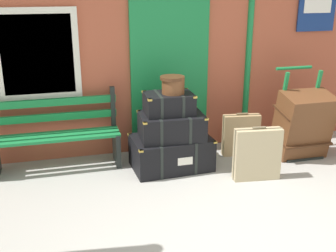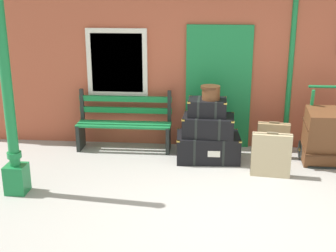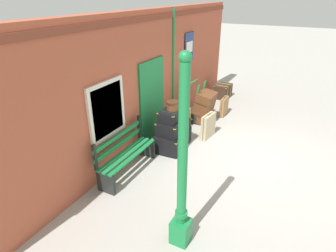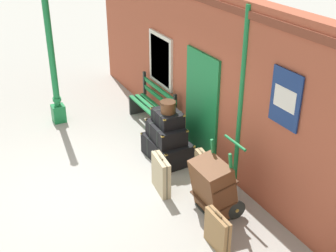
{
  "view_description": "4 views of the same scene",
  "coord_description": "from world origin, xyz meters",
  "px_view_note": "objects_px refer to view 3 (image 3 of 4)",
  "views": [
    {
      "loc": [
        -1.56,
        -3.12,
        2.32
      ],
      "look_at": [
        -0.24,
        1.83,
        0.56
      ],
      "focal_mm": 44.98,
      "sensor_mm": 36.0,
      "label": 1
    },
    {
      "loc": [
        -0.28,
        -5.22,
        2.76
      ],
      "look_at": [
        -0.85,
        1.64,
        0.59
      ],
      "focal_mm": 48.9,
      "sensor_mm": 36.0,
      "label": 2
    },
    {
      "loc": [
        -5.82,
        -1.03,
        3.55
      ],
      "look_at": [
        -0.33,
        1.84,
        0.62
      ],
      "focal_mm": 30.47,
      "sensor_mm": 36.0,
      "label": 3
    },
    {
      "loc": [
        6.47,
        -1.65,
        4.51
      ],
      "look_at": [
        -0.1,
        1.73,
        0.77
      ],
      "focal_mm": 47.39,
      "sensor_mm": 36.0,
      "label": 4
    }
  ],
  "objects_px": {
    "lamp_post": "(182,182)",
    "suitcase_charcoal": "(184,120)",
    "large_brown_trunk": "(204,107)",
    "corner_trunk": "(223,91)",
    "platform_bench": "(126,154)",
    "steamer_trunk_top": "(171,115)",
    "steamer_trunk_base": "(172,140)",
    "suitcase_umber": "(224,107)",
    "round_hatbox": "(173,105)",
    "suitcase_beige": "(208,126)",
    "porters_trolley": "(198,112)",
    "steamer_trunk_middle": "(173,126)"
  },
  "relations": [
    {
      "from": "corner_trunk",
      "to": "large_brown_trunk",
      "type": "bearing_deg",
      "value": -176.29
    },
    {
      "from": "platform_bench",
      "to": "suitcase_charcoal",
      "type": "distance_m",
      "value": 2.5
    },
    {
      "from": "steamer_trunk_middle",
      "to": "steamer_trunk_base",
      "type": "bearing_deg",
      "value": 82.28
    },
    {
      "from": "porters_trolley",
      "to": "suitcase_charcoal",
      "type": "relative_size",
      "value": 1.95
    },
    {
      "from": "porters_trolley",
      "to": "suitcase_beige",
      "type": "bearing_deg",
      "value": -144.36
    },
    {
      "from": "lamp_post",
      "to": "large_brown_trunk",
      "type": "bearing_deg",
      "value": 16.83
    },
    {
      "from": "steamer_trunk_base",
      "to": "steamer_trunk_middle",
      "type": "height_order",
      "value": "steamer_trunk_middle"
    },
    {
      "from": "steamer_trunk_middle",
      "to": "suitcase_beige",
      "type": "bearing_deg",
      "value": -31.76
    },
    {
      "from": "steamer_trunk_middle",
      "to": "steamer_trunk_top",
      "type": "relative_size",
      "value": 1.34
    },
    {
      "from": "lamp_post",
      "to": "large_brown_trunk",
      "type": "distance_m",
      "value": 4.67
    },
    {
      "from": "platform_bench",
      "to": "steamer_trunk_top",
      "type": "relative_size",
      "value": 2.58
    },
    {
      "from": "suitcase_umber",
      "to": "steamer_trunk_top",
      "type": "bearing_deg",
      "value": 168.41
    },
    {
      "from": "round_hatbox",
      "to": "large_brown_trunk",
      "type": "bearing_deg",
      "value": -3.91
    },
    {
      "from": "lamp_post",
      "to": "steamer_trunk_base",
      "type": "height_order",
      "value": "lamp_post"
    },
    {
      "from": "corner_trunk",
      "to": "round_hatbox",
      "type": "bearing_deg",
      "value": -179.61
    },
    {
      "from": "round_hatbox",
      "to": "corner_trunk",
      "type": "xyz_separation_m",
      "value": [
        4.15,
        0.03,
        -0.88
      ]
    },
    {
      "from": "platform_bench",
      "to": "steamer_trunk_middle",
      "type": "relative_size",
      "value": 1.92
    },
    {
      "from": "steamer_trunk_middle",
      "to": "suitcase_charcoal",
      "type": "distance_m",
      "value": 1.12
    },
    {
      "from": "steamer_trunk_base",
      "to": "corner_trunk",
      "type": "height_order",
      "value": "corner_trunk"
    },
    {
      "from": "steamer_trunk_base",
      "to": "round_hatbox",
      "type": "bearing_deg",
      "value": 22.98
    },
    {
      "from": "round_hatbox",
      "to": "large_brown_trunk",
      "type": "height_order",
      "value": "round_hatbox"
    },
    {
      "from": "steamer_trunk_base",
      "to": "steamer_trunk_middle",
      "type": "xyz_separation_m",
      "value": [
        -0.0,
        -0.02,
        0.37
      ]
    },
    {
      "from": "suitcase_beige",
      "to": "porters_trolley",
      "type": "bearing_deg",
      "value": 35.64
    },
    {
      "from": "large_brown_trunk",
      "to": "porters_trolley",
      "type": "bearing_deg",
      "value": 90.0
    },
    {
      "from": "suitcase_umber",
      "to": "suitcase_charcoal",
      "type": "height_order",
      "value": "suitcase_charcoal"
    },
    {
      "from": "lamp_post",
      "to": "suitcase_beige",
      "type": "bearing_deg",
      "value": 13.75
    },
    {
      "from": "suitcase_umber",
      "to": "suitcase_charcoal",
      "type": "distance_m",
      "value": 1.66
    },
    {
      "from": "platform_bench",
      "to": "steamer_trunk_top",
      "type": "xyz_separation_m",
      "value": [
        1.4,
        -0.36,
        0.43
      ]
    },
    {
      "from": "lamp_post",
      "to": "suitcase_charcoal",
      "type": "height_order",
      "value": "lamp_post"
    },
    {
      "from": "steamer_trunk_base",
      "to": "large_brown_trunk",
      "type": "height_order",
      "value": "large_brown_trunk"
    },
    {
      "from": "large_brown_trunk",
      "to": "suitcase_beige",
      "type": "relative_size",
      "value": 1.37
    },
    {
      "from": "suitcase_umber",
      "to": "corner_trunk",
      "type": "height_order",
      "value": "suitcase_umber"
    },
    {
      "from": "suitcase_umber",
      "to": "steamer_trunk_base",
      "type": "bearing_deg",
      "value": 168.84
    },
    {
      "from": "lamp_post",
      "to": "suitcase_umber",
      "type": "xyz_separation_m",
      "value": [
        5.17,
        0.95,
        -0.83
      ]
    },
    {
      "from": "steamer_trunk_base",
      "to": "round_hatbox",
      "type": "distance_m",
      "value": 0.91
    },
    {
      "from": "round_hatbox",
      "to": "large_brown_trunk",
      "type": "relative_size",
      "value": 0.32
    },
    {
      "from": "steamer_trunk_top",
      "to": "round_hatbox",
      "type": "bearing_deg",
      "value": -17.57
    },
    {
      "from": "round_hatbox",
      "to": "suitcase_beige",
      "type": "bearing_deg",
      "value": -33.65
    },
    {
      "from": "steamer_trunk_base",
      "to": "suitcase_umber",
      "type": "height_order",
      "value": "suitcase_umber"
    },
    {
      "from": "steamer_trunk_top",
      "to": "round_hatbox",
      "type": "xyz_separation_m",
      "value": [
        0.05,
        -0.02,
        0.25
      ]
    },
    {
      "from": "platform_bench",
      "to": "steamer_trunk_base",
      "type": "height_order",
      "value": "platform_bench"
    },
    {
      "from": "suitcase_umber",
      "to": "corner_trunk",
      "type": "distance_m",
      "value": 1.69
    },
    {
      "from": "lamp_post",
      "to": "platform_bench",
      "type": "relative_size",
      "value": 1.84
    },
    {
      "from": "corner_trunk",
      "to": "suitcase_beige",
      "type": "bearing_deg",
      "value": -169.02
    },
    {
      "from": "lamp_post",
      "to": "large_brown_trunk",
      "type": "xyz_separation_m",
      "value": [
        4.43,
        1.34,
        -0.65
      ]
    },
    {
      "from": "suitcase_charcoal",
      "to": "large_brown_trunk",
      "type": "bearing_deg",
      "value": -20.75
    },
    {
      "from": "steamer_trunk_base",
      "to": "porters_trolley",
      "type": "bearing_deg",
      "value": 1.79
    },
    {
      "from": "suitcase_beige",
      "to": "suitcase_charcoal",
      "type": "distance_m",
      "value": 0.78
    },
    {
      "from": "lamp_post",
      "to": "corner_trunk",
      "type": "distance_m",
      "value": 6.99
    },
    {
      "from": "lamp_post",
      "to": "steamer_trunk_middle",
      "type": "xyz_separation_m",
      "value": [
        2.6,
        1.44,
        -0.54
      ]
    }
  ]
}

